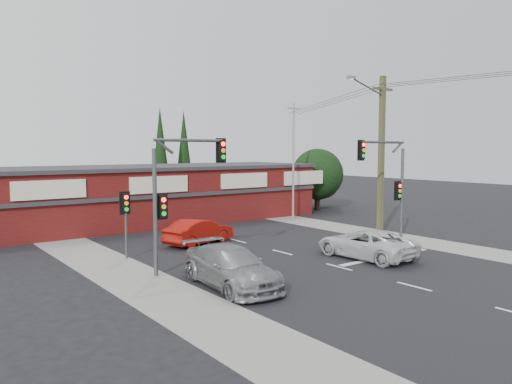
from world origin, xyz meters
TOP-DOWN VIEW (x-y plane):
  - ground at (0.00, 0.00)m, footprint 120.00×120.00m
  - road_strip at (0.00, 5.00)m, footprint 14.00×70.00m
  - verge_left at (-8.50, 5.00)m, footprint 3.00×70.00m
  - verge_right at (8.50, 5.00)m, footprint 3.00×70.00m
  - stop_line at (3.50, -1.50)m, footprint 6.50×0.35m
  - white_suv at (2.51, -1.01)m, footprint 2.63×5.33m
  - silver_suv at (-5.83, -1.30)m, footprint 2.67×5.64m
  - red_sedan at (-2.30, 7.25)m, footprint 4.70×2.73m
  - lane_dashes at (0.00, -1.60)m, footprint 0.12×34.40m
  - shop_building at (-0.99, 16.99)m, footprint 27.30×8.40m
  - tree_cluster at (14.69, 15.44)m, footprint 5.90×5.10m
  - conifer_near at (3.50, 24.00)m, footprint 1.80×1.80m
  - conifer_far at (7.00, 26.00)m, footprint 1.80×1.80m
  - traffic_mast_left at (-6.43, 2.00)m, footprint 3.77×0.27m
  - traffic_mast_right at (6.86, 1.00)m, footprint 3.96×0.27m
  - pedestal_signal at (-7.20, 6.01)m, footprint 0.55×0.27m
  - utility_pole at (8.36, 2.99)m, footprint 4.38×0.59m
  - steel_pole at (9.00, 12.00)m, footprint 1.20×0.16m
  - power_lines at (8.47, -2.47)m, footprint 2.01×29.00m

SIDE VIEW (x-z plane):
  - ground at x=0.00m, z-range 0.00..0.00m
  - road_strip at x=0.00m, z-range 0.00..0.01m
  - verge_left at x=-8.50m, z-range 0.00..0.02m
  - verge_right at x=8.50m, z-range 0.00..0.02m
  - stop_line at x=3.50m, z-range 0.01..0.02m
  - lane_dashes at x=0.00m, z-range 0.01..0.02m
  - white_suv at x=2.51m, z-range 0.00..1.45m
  - red_sedan at x=-2.30m, z-range 0.00..1.47m
  - silver_suv at x=-5.83m, z-range 0.00..1.59m
  - shop_building at x=-0.99m, z-range 0.02..4.25m
  - pedestal_signal at x=-7.20m, z-range 0.72..4.09m
  - tree_cluster at x=14.69m, z-range 0.15..5.65m
  - traffic_mast_left at x=-6.43m, z-range 0.94..6.92m
  - traffic_mast_right at x=6.86m, z-range 0.96..6.93m
  - steel_pole at x=9.00m, z-range 0.20..9.20m
  - utility_pole at x=8.36m, z-range 0.40..10.40m
  - conifer_near at x=3.50m, z-range 0.85..10.10m
  - conifer_far at x=7.00m, z-range 0.85..10.10m
  - power_lines at x=8.47m, z-range 8.43..9.65m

